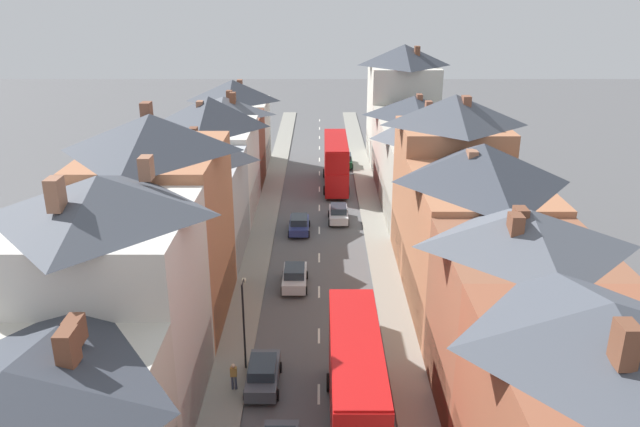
% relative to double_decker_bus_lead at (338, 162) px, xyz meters
% --- Properties ---
extents(pavement_left, '(2.20, 104.00, 0.14)m').
position_rel_double_decker_bus_lead_xyz_m(pavement_left, '(-6.89, -11.03, -2.75)').
color(pavement_left, gray).
rests_on(pavement_left, ground).
extents(pavement_right, '(2.20, 104.00, 0.14)m').
position_rel_double_decker_bus_lead_xyz_m(pavement_right, '(3.31, -11.03, -2.75)').
color(pavement_right, gray).
rests_on(pavement_right, ground).
extents(centre_line_dashes, '(0.14, 97.80, 0.01)m').
position_rel_double_decker_bus_lead_xyz_m(centre_line_dashes, '(-1.79, -13.03, -2.81)').
color(centre_line_dashes, silver).
rests_on(centre_line_dashes, ground).
extents(terrace_row_left, '(8.00, 73.84, 14.20)m').
position_rel_double_decker_bus_lead_xyz_m(terrace_row_left, '(-11.98, -25.51, 2.95)').
color(terrace_row_left, '#A36042').
rests_on(terrace_row_left, ground).
extents(terrace_row_right, '(8.00, 77.36, 14.23)m').
position_rel_double_decker_bus_lead_xyz_m(terrace_row_right, '(8.39, -22.26, 2.98)').
color(terrace_row_right, '#A36042').
rests_on(terrace_row_right, ground).
extents(double_decker_bus_lead, '(2.74, 10.80, 5.30)m').
position_rel_double_decker_bus_lead_xyz_m(double_decker_bus_lead, '(0.00, 0.00, 0.00)').
color(double_decker_bus_lead, '#B70F0F').
rests_on(double_decker_bus_lead, ground).
extents(double_decker_bus_mid_street, '(2.74, 10.80, 5.30)m').
position_rel_double_decker_bus_lead_xyz_m(double_decker_bus_mid_street, '(0.00, -40.00, 0.00)').
color(double_decker_bus_mid_street, red).
rests_on(double_decker_bus_mid_street, ground).
extents(car_near_silver, '(1.90, 4.10, 1.67)m').
position_rel_double_decker_bus_lead_xyz_m(car_near_silver, '(-3.59, -24.18, -1.98)').
color(car_near_silver, silver).
rests_on(car_near_silver, ground).
extents(car_parked_left_a, '(1.90, 4.02, 1.63)m').
position_rel_double_decker_bus_lead_xyz_m(car_parked_left_a, '(0.01, -10.78, -2.00)').
color(car_parked_left_a, silver).
rests_on(car_parked_left_a, ground).
extents(car_parked_right_a, '(1.90, 4.07, 1.57)m').
position_rel_double_decker_bus_lead_xyz_m(car_parked_right_a, '(-3.59, -13.49, -2.02)').
color(car_parked_right_a, navy).
rests_on(car_parked_right_a, ground).
extents(car_parked_left_b, '(1.90, 4.14, 1.63)m').
position_rel_double_decker_bus_lead_xyz_m(car_parked_left_b, '(-4.89, -36.28, -2.00)').
color(car_parked_left_b, '#4C515B').
rests_on(car_parked_left_b, ground).
extents(car_far_grey, '(1.90, 4.11, 1.61)m').
position_rel_double_decker_bus_lead_xyz_m(car_far_grey, '(1.31, 7.88, -2.00)').
color(car_far_grey, '#144728').
rests_on(car_far_grey, ground).
extents(pedestrian_near_right, '(0.36, 0.22, 1.61)m').
position_rel_double_decker_bus_lead_xyz_m(pedestrian_near_right, '(-6.44, -36.75, -1.78)').
color(pedestrian_near_right, '#3D4256').
rests_on(pedestrian_near_right, pavement_left).
extents(street_lamp, '(0.20, 1.12, 5.50)m').
position_rel_double_decker_bus_lead_xyz_m(street_lamp, '(-6.04, -34.57, 0.43)').
color(street_lamp, black).
rests_on(street_lamp, ground).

